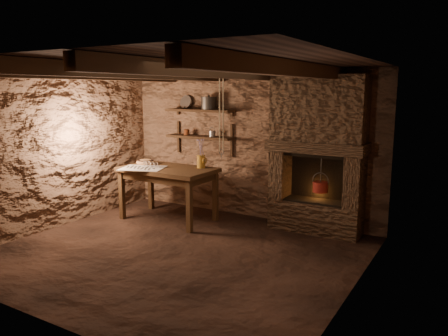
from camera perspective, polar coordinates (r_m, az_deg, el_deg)
The scene contains 25 objects.
floor at distance 5.83m, azimuth -6.18°, elevation -10.91°, with size 4.50×4.50×0.00m, color black.
back_wall at distance 7.20m, azimuth 3.23°, elevation 3.03°, with size 4.50×0.04×2.40m, color brown.
front_wall at distance 4.13m, azimuth -23.37°, elevation -3.11°, with size 4.50×0.04×2.40m, color brown.
left_wall at distance 7.09m, azimuth -21.10°, elevation 2.26°, with size 0.04×4.00×2.40m, color brown.
right_wall at distance 4.55m, azimuth 16.86°, elevation -1.56°, with size 0.04×4.00×2.40m, color brown.
ceiling at distance 5.45m, azimuth -6.67°, elevation 13.35°, with size 4.50×4.00×0.04m, color black.
beam_far_left at distance 6.47m, azimuth -17.52°, elevation 11.64°, with size 0.14×3.95×0.16m, color black.
beam_mid_left at distance 5.76m, azimuth -10.70°, elevation 12.17°, with size 0.14×3.95×0.16m, color black.
beam_mid_right at distance 5.16m, azimuth -2.12°, elevation 12.59°, with size 0.14×3.95×0.16m, color black.
beam_far_right at distance 4.70m, azimuth 8.46°, elevation 12.74°, with size 0.14×3.95×0.16m, color black.
shelf_lower at distance 7.48m, azimuth -3.14°, elevation 4.07°, with size 1.25×0.30×0.04m, color black.
shelf_upper at distance 7.44m, azimuth -3.17°, elevation 7.51°, with size 1.25×0.30×0.04m, color black.
hearth at distance 6.50m, azimuth 12.11°, elevation 2.28°, with size 1.43×0.51×2.30m.
work_table at distance 7.13m, azimuth -7.30°, elevation -3.11°, with size 1.52×0.89×0.86m.
linen_cloth at distance 7.05m, azimuth -10.58°, elevation -0.01°, with size 0.66×0.53×0.01m, color beige.
pewter_cutlery_row at distance 7.04m, azimuth -10.69°, elevation 0.04°, with size 0.55×0.21×0.01m, color gray, non-canonical shape.
drinking_glasses at distance 7.13m, azimuth -9.79°, elevation 0.50°, with size 0.21×0.06×0.09m, color white, non-canonical shape.
stoneware_jug at distance 6.96m, azimuth -3.00°, elevation 1.66°, with size 0.16×0.15×0.47m.
wooden_bowl at distance 7.42m, azimuth -10.21°, elevation 0.75°, with size 0.31×0.31×0.11m, color #986B42.
iron_stockpot at distance 7.34m, azimuth -2.00°, elevation 8.38°, with size 0.25×0.25×0.19m, color #312F2B.
tin_pan at distance 7.73m, azimuth -5.00°, elevation 8.60°, with size 0.23×0.23×0.03m, color gray.
small_kettle at distance 7.34m, azimuth -1.55°, elevation 4.51°, with size 0.14×0.11×0.15m, color gray, non-canonical shape.
rusty_tin at distance 7.63m, azimuth -4.91°, elevation 4.69°, with size 0.10×0.10×0.10m, color #4F210F.
red_pot at distance 6.51m, azimuth 12.47°, elevation -2.34°, with size 0.28×0.28×0.54m.
hanging_ropes at distance 6.29m, azimuth -0.34°, elevation 7.51°, with size 0.08×0.08×1.20m, color tan, non-canonical shape.
Camera 1 is at (3.29, -4.34, 2.09)m, focal length 35.00 mm.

